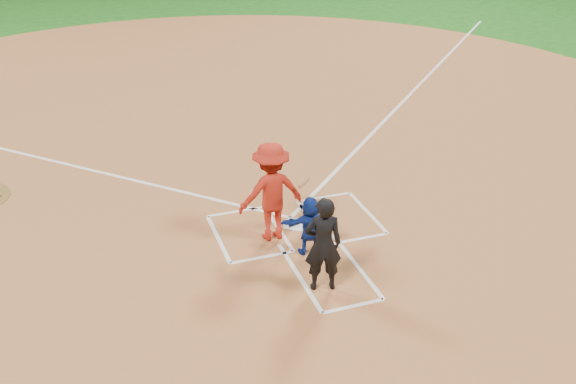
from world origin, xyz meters
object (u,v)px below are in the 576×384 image
object	(u,v)px
umpire	(323,244)
batter_at_plate	(271,192)
catcher	(310,226)
home_plate	(296,224)

from	to	relation	value
umpire	batter_at_plate	size ratio (longest dim) A/B	0.88
catcher	umpire	distance (m)	1.16
home_plate	batter_at_plate	size ratio (longest dim) A/B	0.31
home_plate	umpire	world-z (taller)	umpire
catcher	umpire	xyz separation A→B (m)	(-0.20, -1.11, 0.29)
catcher	batter_at_plate	size ratio (longest dim) A/B	0.58
home_plate	batter_at_plate	bearing A→B (deg)	24.75
batter_at_plate	umpire	bearing A→B (deg)	-81.09
catcher	batter_at_plate	distance (m)	0.99
home_plate	catcher	xyz separation A→B (m)	(-0.09, -1.03, 0.56)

